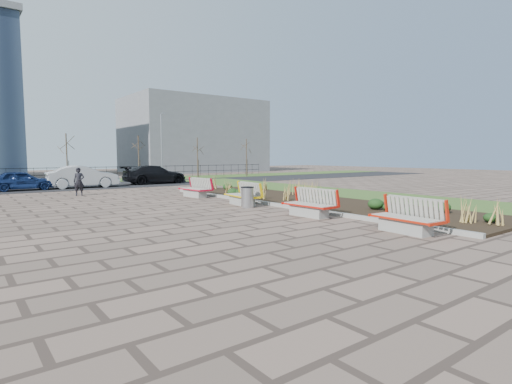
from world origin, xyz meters
TOP-DOWN VIEW (x-y plane):
  - ground at (0.00, 0.00)m, footprint 120.00×120.00m
  - planting_bed at (6.25, 5.00)m, footprint 4.50×18.00m
  - planting_curb at (3.92, 5.00)m, footprint 0.16×18.00m
  - grass_verge_near at (11.00, 5.00)m, footprint 5.00×38.00m
  - grass_verge_far at (0.00, 28.00)m, footprint 80.00×5.00m
  - road at (0.00, 22.00)m, footprint 80.00×7.00m
  - bench_a at (3.00, -2.20)m, footprint 1.06×2.16m
  - bench_b at (3.00, 1.76)m, footprint 1.00×2.14m
  - bench_c at (3.00, 6.04)m, footprint 1.14×2.19m
  - bench_d at (3.00, 10.49)m, footprint 1.08×2.17m
  - litter_bin at (2.67, 5.16)m, footprint 0.54×0.54m
  - pedestrian at (-1.83, 15.05)m, footprint 0.67×0.55m
  - car_blue at (-3.97, 20.61)m, footprint 3.76×1.52m
  - car_silver at (-0.26, 20.60)m, footprint 4.76×1.94m
  - car_black at (5.35, 21.41)m, footprint 5.03×2.09m
  - tree_c at (0.00, 26.50)m, footprint 1.40×1.40m
  - tree_d at (6.00, 26.50)m, footprint 1.40×1.40m
  - tree_e at (12.00, 26.50)m, footprint 1.40×1.40m
  - tree_f at (18.00, 26.50)m, footprint 1.40×1.40m
  - lamp_east at (8.00, 26.00)m, footprint 0.24×0.60m
  - railing_fence at (0.00, 29.50)m, footprint 44.00×0.10m
  - building_grey at (20.00, 42.00)m, footprint 18.00×12.00m

SIDE VIEW (x-z plane):
  - ground at x=0.00m, z-range 0.00..0.00m
  - road at x=0.00m, z-range 0.00..0.02m
  - grass_verge_near at x=11.00m, z-range 0.00..0.04m
  - grass_verge_far at x=0.00m, z-range 0.00..0.04m
  - planting_bed at x=6.25m, z-range 0.00..0.10m
  - planting_curb at x=3.92m, z-range 0.00..0.15m
  - litter_bin at x=2.67m, z-range 0.00..0.89m
  - bench_a at x=3.00m, z-range 0.00..1.00m
  - bench_b at x=3.00m, z-range 0.00..1.00m
  - bench_c at x=3.00m, z-range 0.00..1.00m
  - bench_d at x=3.00m, z-range 0.00..1.00m
  - railing_fence at x=0.00m, z-range 0.04..1.24m
  - car_blue at x=-3.97m, z-range 0.02..1.30m
  - car_black at x=5.35m, z-range 0.02..1.47m
  - car_silver at x=-0.26m, z-range 0.02..1.56m
  - pedestrian at x=-1.83m, z-range 0.00..1.58m
  - tree_c at x=0.00m, z-range 0.04..4.04m
  - tree_d at x=6.00m, z-range 0.04..4.04m
  - tree_e at x=12.00m, z-range 0.04..4.04m
  - tree_f at x=18.00m, z-range 0.04..4.04m
  - lamp_east at x=8.00m, z-range 0.04..6.04m
  - building_grey at x=20.00m, z-range 0.00..10.00m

